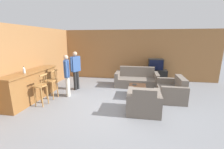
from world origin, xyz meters
TOP-DOWN VIEW (x-y plane):
  - ground_plane at (0.00, 0.00)m, footprint 24.00×24.00m
  - wall_back at (0.00, 3.47)m, footprint 9.40×0.08m
  - wall_left at (-3.24, 1.24)m, footprint 0.08×8.47m
  - bar_counter at (-2.91, -0.03)m, footprint 0.55×2.37m
  - bar_chair_near at (-2.33, -0.37)m, footprint 0.42×0.42m
  - bar_chair_mid at (-2.33, 0.26)m, footprint 0.43×0.43m
  - couch_far at (0.70, 2.27)m, footprint 1.92×0.94m
  - armchair_near at (0.95, -0.32)m, footprint 0.96×0.89m
  - loveseat_right at (2.00, 0.96)m, footprint 0.86×1.33m
  - coffee_table at (0.75, 0.96)m, footprint 0.64×0.91m
  - tv_unit at (1.60, 3.13)m, footprint 1.14×0.48m
  - tv at (1.60, 3.13)m, footprint 0.71×0.45m
  - bottle at (-2.85, -0.38)m, footprint 0.07×0.07m
  - book_on_table at (0.64, 1.14)m, footprint 0.17×0.16m
  - person_by_window at (-1.84, 1.33)m, footprint 0.32×0.51m
  - person_by_counter at (-1.85, 0.54)m, footprint 0.34×0.54m

SIDE VIEW (x-z plane):
  - ground_plane at x=0.00m, z-range 0.00..0.00m
  - loveseat_right at x=2.00m, z-range -0.12..0.70m
  - couch_far at x=0.70m, z-range -0.13..0.72m
  - armchair_near at x=0.95m, z-range -0.12..0.72m
  - tv_unit at x=1.60m, z-range 0.00..0.62m
  - coffee_table at x=0.75m, z-range 0.14..0.53m
  - book_on_table at x=0.64m, z-range 0.39..0.42m
  - bar_counter at x=-2.91m, z-range 0.00..1.06m
  - bar_chair_near at x=-2.33m, z-range 0.06..1.12m
  - bar_chair_mid at x=-2.33m, z-range 0.06..1.12m
  - person_by_counter at x=-1.85m, z-range 0.10..1.67m
  - tv at x=1.60m, z-range 0.62..1.17m
  - person_by_window at x=-1.84m, z-range 0.11..1.74m
  - bottle at x=-2.85m, z-range 1.05..1.28m
  - wall_back at x=0.00m, z-range 0.00..2.60m
  - wall_left at x=-3.24m, z-range 0.00..2.60m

